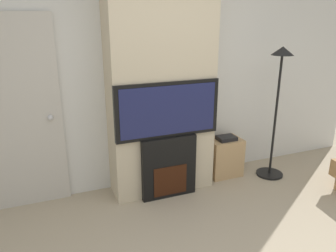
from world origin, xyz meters
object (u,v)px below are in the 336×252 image
fireplace (168,167)px  media_stand (224,156)px  floor_lamp (278,94)px  television (168,110)px

fireplace → media_stand: 0.90m
fireplace → floor_lamp: bearing=-0.7°
television → fireplace: bearing=90.0°
television → floor_lamp: bearing=-0.7°
media_stand → television: bearing=-165.7°
media_stand → fireplace: bearing=-165.8°
floor_lamp → media_stand: floor_lamp is taller
media_stand → floor_lamp: bearing=-23.0°
fireplace → television: 0.67m
fireplace → floor_lamp: (1.42, -0.02, 0.72)m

